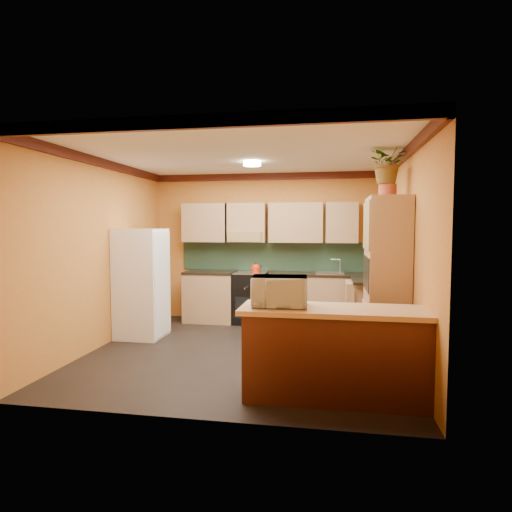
% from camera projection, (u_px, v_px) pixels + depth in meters
% --- Properties ---
extents(room_shell, '(4.24, 4.24, 2.72)m').
position_uv_depth(room_shell, '(250.00, 201.00, 6.04)').
color(room_shell, black).
rests_on(room_shell, ground).
extents(base_cabinets_back, '(3.65, 0.60, 0.88)m').
position_uv_depth(base_cabinets_back, '(285.00, 299.00, 7.58)').
color(base_cabinets_back, tan).
rests_on(base_cabinets_back, ground).
extents(countertop_back, '(3.65, 0.62, 0.04)m').
position_uv_depth(countertop_back, '(285.00, 274.00, 7.55)').
color(countertop_back, black).
rests_on(countertop_back, base_cabinets_back).
extents(stove, '(0.58, 0.58, 0.91)m').
position_uv_depth(stove, '(251.00, 298.00, 7.69)').
color(stove, black).
rests_on(stove, ground).
extents(kettle, '(0.18, 0.18, 0.18)m').
position_uv_depth(kettle, '(256.00, 268.00, 7.59)').
color(kettle, red).
rests_on(kettle, stove).
extents(sink, '(0.48, 0.40, 0.03)m').
position_uv_depth(sink, '(330.00, 273.00, 7.42)').
color(sink, silver).
rests_on(sink, countertop_back).
extents(base_cabinets_right, '(0.60, 0.80, 0.88)m').
position_uv_depth(base_cabinets_right, '(372.00, 310.00, 6.60)').
color(base_cabinets_right, tan).
rests_on(base_cabinets_right, ground).
extents(countertop_right, '(0.62, 0.80, 0.04)m').
position_uv_depth(countertop_right, '(372.00, 281.00, 6.57)').
color(countertop_right, black).
rests_on(countertop_right, base_cabinets_right).
extents(fridge, '(0.68, 0.66, 1.70)m').
position_uv_depth(fridge, '(141.00, 283.00, 6.67)').
color(fridge, white).
rests_on(fridge, ground).
extents(pantry, '(0.48, 0.90, 2.10)m').
position_uv_depth(pantry, '(386.00, 281.00, 5.36)').
color(pantry, tan).
rests_on(pantry, ground).
extents(fern_pot, '(0.22, 0.22, 0.16)m').
position_uv_depth(fern_pot, '(387.00, 191.00, 5.33)').
color(fern_pot, '#AB4229').
rests_on(fern_pot, pantry).
extents(fern, '(0.52, 0.47, 0.52)m').
position_uv_depth(fern, '(388.00, 163.00, 5.31)').
color(fern, tan).
rests_on(fern, fern_pot).
extents(breakfast_bar, '(1.80, 0.55, 0.88)m').
position_uv_depth(breakfast_bar, '(335.00, 356.00, 4.27)').
color(breakfast_bar, '#532513').
rests_on(breakfast_bar, ground).
extents(bar_top, '(1.90, 0.65, 0.05)m').
position_uv_depth(bar_top, '(336.00, 310.00, 4.24)').
color(bar_top, tan).
rests_on(bar_top, breakfast_bar).
extents(microwave, '(0.58, 0.41, 0.31)m').
position_uv_depth(microwave, '(279.00, 291.00, 4.32)').
color(microwave, white).
rests_on(microwave, bar_top).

